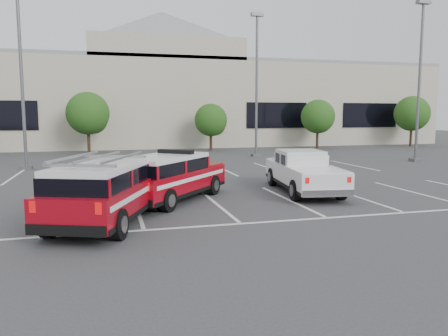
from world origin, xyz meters
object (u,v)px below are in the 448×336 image
object	(u,v)px
light_pole_mid	(257,85)
ladder_suv	(106,196)
light_pole_right	(419,81)
white_pickup	(303,176)
tree_mid_left	(89,115)
tree_mid_right	(212,121)
tree_right	(318,118)
fire_chief_suv	(170,180)
tree_far_right	(412,115)
light_pole_left	(21,76)
convention_building	(144,98)

from	to	relation	value
light_pole_mid	ladder_suv	bearing A→B (deg)	-120.82
light_pole_mid	light_pole_right	distance (m)	10.82
light_pole_right	white_pickup	xyz separation A→B (m)	(-12.09, -8.59, -4.53)
tree_mid_left	tree_mid_right	xyz separation A→B (m)	(10.00, -0.00, -0.54)
tree_right	fire_chief_suv	bearing A→B (deg)	-128.12
tree_right	white_pickup	world-z (taller)	tree_right
tree_mid_left	white_pickup	distance (m)	22.57
tree_far_right	tree_right	bearing A→B (deg)	-180.00
tree_mid_right	white_pickup	distance (m)	20.76
fire_chief_suv	white_pickup	size ratio (longest dim) A/B	0.94
light_pole_mid	white_pickup	size ratio (longest dim) A/B	1.86
tree_right	ladder_suv	world-z (taller)	tree_right
tree_right	tree_far_right	xyz separation A→B (m)	(10.00, 0.00, 0.27)
light_pole_right	ladder_suv	world-z (taller)	light_pole_right
light_pole_left	convention_building	bearing A→B (deg)	67.61
tree_mid_left	fire_chief_suv	distance (m)	21.50
fire_chief_suv	tree_mid_left	bearing A→B (deg)	138.57
light_pole_mid	tree_mid_left	bearing A→B (deg)	153.08
tree_mid_left	white_pickup	xyz separation A→B (m)	(8.82, -20.64, -2.39)
light_pole_right	fire_chief_suv	world-z (taller)	light_pole_right
tree_mid_right	light_pole_mid	world-z (taller)	light_pole_mid
ladder_suv	tree_mid_left	bearing A→B (deg)	114.52
light_pole_mid	white_pickup	bearing A→B (deg)	-101.95
tree_mid_right	light_pole_left	world-z (taller)	light_pole_left
fire_chief_suv	light_pole_left	bearing A→B (deg)	159.90
tree_mid_right	light_pole_right	distance (m)	16.47
tree_mid_left	light_pole_mid	distance (m)	13.53
light_pole_right	convention_building	bearing A→B (deg)	125.89
tree_mid_right	ladder_suv	world-z (taller)	tree_mid_right
tree_right	light_pole_left	distance (m)	25.30
light_pole_left	ladder_suv	xyz separation A→B (m)	(4.34, -13.87, -4.40)
tree_right	white_pickup	xyz separation A→B (m)	(-11.18, -20.64, -2.12)
tree_mid_right	tree_right	size ratio (longest dim) A/B	0.90
tree_mid_left	tree_far_right	bearing A→B (deg)	0.00
tree_right	tree_far_right	bearing A→B (deg)	0.00
convention_building	tree_far_right	world-z (taller)	convention_building
convention_building	white_pickup	distance (m)	30.95
light_pole_left	ladder_suv	world-z (taller)	light_pole_left
tree_far_right	fire_chief_suv	bearing A→B (deg)	-141.54
convention_building	tree_right	bearing A→B (deg)	-33.37
convention_building	light_pole_right	bearing A→B (deg)	-54.11
tree_far_right	light_pole_left	world-z (taller)	light_pole_left
fire_chief_suv	light_pole_right	bearing A→B (deg)	66.68
tree_mid_left	tree_far_right	world-z (taller)	same
light_pole_left	white_pickup	distance (m)	16.57
tree_right	light_pole_mid	xyz separation A→B (m)	(-8.09, -6.05, 2.41)
tree_far_right	light_pole_right	bearing A→B (deg)	-127.04
convention_building	tree_right	xyz separation A→B (m)	(14.91, -9.82, -1.95)
convention_building	fire_chief_suv	xyz separation A→B (m)	(-1.64, -30.91, -3.98)
fire_chief_suv	tree_far_right	bearing A→B (deg)	77.75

